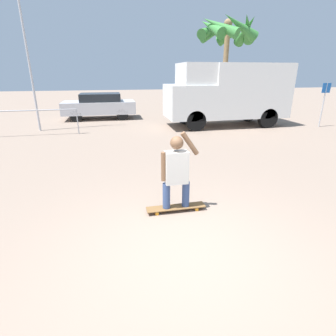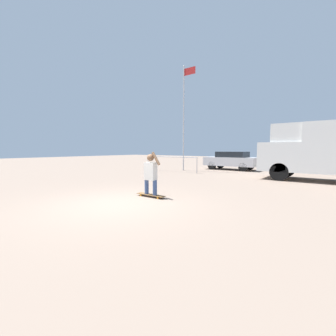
# 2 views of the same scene
# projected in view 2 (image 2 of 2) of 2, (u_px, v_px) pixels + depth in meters

# --- Properties ---
(ground_plane) EXTENTS (80.00, 80.00, 0.00)m
(ground_plane) POSITION_uv_depth(u_px,v_px,m) (117.00, 204.00, 6.67)
(ground_plane) COLOR gray
(skateboard) EXTENTS (1.13, 0.23, 0.08)m
(skateboard) POSITION_uv_depth(u_px,v_px,m) (151.00, 195.00, 7.63)
(skateboard) COLOR brown
(skateboard) RESTS_ON ground_plane
(person_skateboarder) EXTENTS (0.70, 0.24, 1.46)m
(person_skateboarder) POSITION_uv_depth(u_px,v_px,m) (151.00, 172.00, 7.56)
(person_skateboarder) COLOR #384C7A
(person_skateboarder) RESTS_ON skateboard
(camper_van) EXTENTS (5.81, 2.20, 2.92)m
(camper_van) POSITION_uv_depth(u_px,v_px,m) (327.00, 149.00, 11.03)
(camper_van) COLOR black
(camper_van) RESTS_ON ground_plane
(parked_car_silver) EXTENTS (3.98, 1.84, 1.42)m
(parked_car_silver) POSITION_uv_depth(u_px,v_px,m) (231.00, 160.00, 17.60)
(parked_car_silver) COLOR black
(parked_car_silver) RESTS_ON ground_plane
(flagpole) EXTENTS (1.03, 0.12, 7.71)m
(flagpole) POSITION_uv_depth(u_px,v_px,m) (184.00, 112.00, 16.59)
(flagpole) COLOR #B7B7BC
(flagpole) RESTS_ON ground_plane
(plaza_railing_segment) EXTENTS (4.48, 0.05, 1.08)m
(plaza_railing_segment) POSITION_uv_depth(u_px,v_px,m) (170.00, 159.00, 16.32)
(plaza_railing_segment) COLOR #99999E
(plaza_railing_segment) RESTS_ON ground_plane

